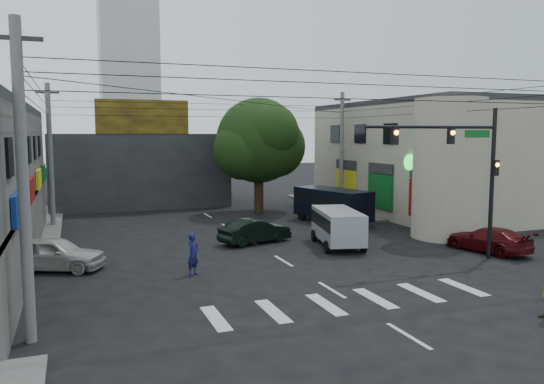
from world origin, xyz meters
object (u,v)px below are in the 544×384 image
traffic_officer (193,254)px  maroon_sedan (488,240)px  white_compact (54,254)px  dark_sedan (255,231)px  street_tree (259,141)px  traffic_gantry (465,159)px  utility_pole_near_left (23,184)px  utility_pole_far_right (342,152)px  utility_pole_far_left (50,156)px  silver_minivan (338,228)px  navy_van (332,206)px

traffic_officer → maroon_sedan: bearing=-46.8°
white_compact → maroon_sedan: bearing=-76.2°
dark_sedan → street_tree: bearing=-36.7°
white_compact → maroon_sedan: white_compact is taller
street_tree → traffic_gantry: (3.82, -18.00, -0.64)m
maroon_sedan → utility_pole_near_left: bearing=-0.1°
white_compact → utility_pole_far_right: bearing=-35.4°
utility_pole_far_left → maroon_sedan: utility_pole_far_left is taller
utility_pole_far_left → traffic_officer: size_ratio=5.08×
maroon_sedan → silver_minivan: bearing=-43.3°
dark_sedan → white_compact: bearing=87.0°
maroon_sedan → navy_van: navy_van is taller
traffic_gantry → maroon_sedan: (2.68, 1.14, -4.19)m
dark_sedan → maroon_sedan: 12.16m
navy_van → traffic_officer: bearing=115.4°
traffic_gantry → utility_pole_far_right: 17.21m
utility_pole_far_left → maroon_sedan: 26.61m
traffic_gantry → maroon_sedan: size_ratio=1.53×
street_tree → traffic_officer: street_tree is taller
navy_van → white_compact: bearing=97.0°
silver_minivan → utility_pole_near_left: bearing=133.6°
street_tree → silver_minivan: bearing=-90.3°
utility_pole_near_left → dark_sedan: (10.58, 10.91, -3.93)m
dark_sedan → maroon_sedan: dark_sedan is taller
utility_pole_near_left → utility_pole_far_right: 29.35m
street_tree → utility_pole_far_left: 14.56m
maroon_sedan → traffic_officer: traffic_officer is taller
street_tree → white_compact: (-14.10, -13.00, -4.73)m
silver_minivan → street_tree: bearing=12.7°
maroon_sedan → silver_minivan: silver_minivan is taller
maroon_sedan → navy_van: size_ratio=0.77×
white_compact → utility_pole_near_left: bearing=-158.3°
traffic_gantry → silver_minivan: size_ratio=1.48×
white_compact → silver_minivan: bearing=-65.4°
traffic_gantry → traffic_officer: (-12.35, 2.03, -3.93)m
utility_pole_far_left → dark_sedan: size_ratio=2.13×
utility_pole_near_left → utility_pole_far_left: bearing=90.0°
utility_pole_far_right → white_compact: (-20.60, -12.00, -3.86)m
utility_pole_far_left → dark_sedan: 14.81m
navy_van → traffic_officer: navy_van is taller
maroon_sedan → silver_minivan: size_ratio=0.97×
utility_pole_far_right → silver_minivan: utility_pole_far_right is taller
dark_sedan → navy_van: size_ratio=0.71×
utility_pole_far_right → maroon_sedan: bearing=-90.0°
utility_pole_far_right → traffic_officer: 21.54m
utility_pole_far_left → traffic_officer: (5.97, -14.98, -3.69)m
utility_pole_near_left → silver_minivan: utility_pole_near_left is taller
maroon_sedan → traffic_officer: bearing=-16.0°
dark_sedan → white_compact: 10.46m
utility_pole_far_left → white_compact: bearing=-88.1°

